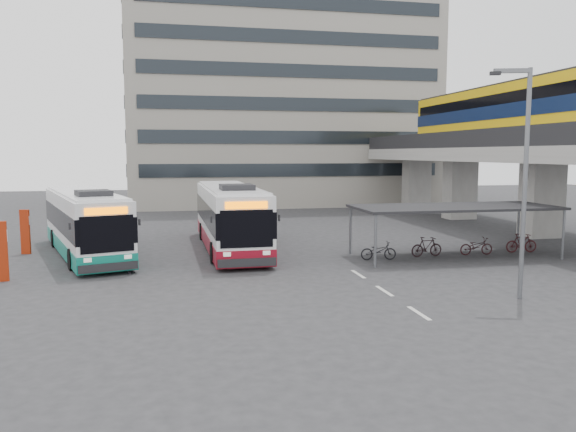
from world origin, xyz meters
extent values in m
plane|color=#28282B|center=(0.00, 0.00, 0.00)|extent=(120.00, 120.00, 0.00)
cube|color=gray|center=(17.00, 8.00, 2.30)|extent=(2.20, 1.60, 4.60)
cube|color=gray|center=(17.00, 18.00, 2.30)|extent=(2.20, 1.60, 4.60)
cube|color=gray|center=(17.00, 26.00, 2.30)|extent=(2.20, 1.60, 4.60)
cube|color=gray|center=(17.00, 12.00, 5.05)|extent=(8.00, 32.00, 0.90)
cube|color=black|center=(13.25, 12.00, 6.05)|extent=(0.35, 32.00, 1.10)
cube|color=black|center=(20.75, 12.00, 6.05)|extent=(0.35, 32.00, 1.10)
cube|color=gold|center=(17.00, 12.81, 7.60)|extent=(2.90, 20.00, 3.90)
cube|color=#0A1737|center=(17.00, 12.81, 7.80)|extent=(2.98, 20.02, 0.90)
cube|color=black|center=(17.00, 12.81, 8.60)|extent=(2.96, 19.20, 0.70)
cube|color=black|center=(17.00, 12.81, 9.55)|extent=(2.70, 19.60, 0.25)
cylinder|color=#595B60|center=(3.70, 4.80, 1.20)|extent=(0.12, 0.12, 2.40)
cylinder|color=#595B60|center=(13.30, 4.80, 1.20)|extent=(0.12, 0.12, 2.40)
cylinder|color=#595B60|center=(3.70, 1.20, 1.20)|extent=(0.12, 0.12, 2.40)
cylinder|color=#595B60|center=(13.30, 1.20, 1.20)|extent=(0.12, 0.12, 2.40)
cube|color=black|center=(8.50, 3.00, 2.48)|extent=(10.00, 4.00, 0.12)
imported|color=black|center=(4.50, 3.00, 0.45)|extent=(1.71, 0.60, 0.90)
imported|color=black|center=(7.17, 3.00, 0.50)|extent=(1.66, 0.47, 1.00)
imported|color=black|center=(9.83, 3.00, 0.45)|extent=(1.71, 0.60, 0.90)
imported|color=black|center=(12.50, 3.00, 0.50)|extent=(1.66, 0.47, 1.00)
cube|color=gray|center=(6.00, 36.00, 12.50)|extent=(30.00, 15.00, 25.00)
cube|color=beige|center=(2.50, -6.00, 0.01)|extent=(0.15, 1.60, 0.01)
cube|color=beige|center=(2.50, -3.00, 0.01)|extent=(0.15, 1.60, 0.01)
cube|color=beige|center=(2.50, 0.00, 0.01)|extent=(0.15, 1.60, 0.01)
cube|color=white|center=(-2.19, 7.56, 1.87)|extent=(2.82, 12.33, 2.82)
cube|color=maroon|center=(-2.19, 7.56, 0.56)|extent=(2.86, 12.37, 0.77)
cube|color=black|center=(-2.19, 7.56, 2.00)|extent=(2.88, 12.35, 1.18)
cube|color=#FB6E00|center=(-2.09, 1.42, 2.92)|extent=(1.83, 0.11, 0.31)
cube|color=black|center=(-2.14, 4.49, 3.50)|extent=(1.59, 1.66, 0.29)
cylinder|color=black|center=(-3.35, 3.61, 0.51)|extent=(0.32, 1.03, 1.02)
cylinder|color=black|center=(-1.02, 11.02, 0.51)|extent=(0.32, 1.03, 1.02)
cube|color=white|center=(-9.55, 7.28, 1.77)|extent=(5.70, 11.84, 2.66)
cube|color=#0C725F|center=(-9.55, 7.28, 0.53)|extent=(5.75, 11.89, 0.73)
cube|color=black|center=(-9.55, 7.28, 1.89)|extent=(5.76, 11.88, 1.11)
cube|color=#FB6E00|center=(-7.88, 1.71, 2.76)|extent=(1.68, 0.57, 0.29)
cube|color=black|center=(-8.71, 4.50, 3.31)|extent=(1.86, 1.91, 0.27)
cylinder|color=black|center=(-9.58, 3.39, 0.48)|extent=(0.56, 1.01, 0.97)
cylinder|color=black|center=(-9.37, 10.73, 0.48)|extent=(0.56, 1.01, 0.97)
imported|color=black|center=(-7.01, 2.20, 0.77)|extent=(0.52, 0.65, 1.54)
cylinder|color=#595B60|center=(6.82, -4.97, 4.01)|extent=(0.16, 0.16, 8.03)
cube|color=#595B60|center=(6.25, -4.79, 7.93)|extent=(1.20, 0.50, 0.15)
cube|color=black|center=(5.72, -4.63, 7.85)|extent=(0.39, 0.28, 0.12)
cube|color=#9B2209|center=(-11.96, 1.67, 1.22)|extent=(0.50, 0.22, 2.44)
cube|color=white|center=(-11.96, 1.67, 1.85)|extent=(0.53, 0.13, 0.49)
cube|color=#9B2209|center=(-12.58, 8.11, 1.14)|extent=(0.48, 0.23, 2.29)
cube|color=white|center=(-12.58, 8.11, 1.74)|extent=(0.50, 0.14, 0.46)
camera|label=1|loc=(-5.22, -22.36, 5.12)|focal=35.00mm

